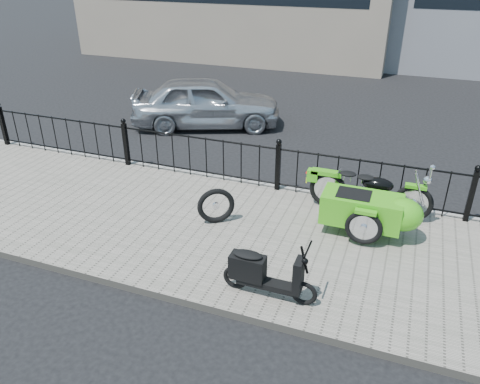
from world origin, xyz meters
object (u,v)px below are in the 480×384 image
at_px(scooter, 263,273).
at_px(spare_tire, 216,206).
at_px(motorcycle_sidecar, 373,207).
at_px(sedan_car, 206,102).

xyz_separation_m(scooter, spare_tire, (-1.37, 1.57, -0.02)).
bearing_deg(motorcycle_sidecar, scooter, -118.43).
bearing_deg(spare_tire, sedan_car, 116.07).
bearing_deg(scooter, sedan_car, 120.19).
distance_m(motorcycle_sidecar, spare_tire, 2.67).
distance_m(spare_tire, sedan_car, 5.52).
distance_m(motorcycle_sidecar, scooter, 2.55).
relative_size(scooter, sedan_car, 0.33).
height_order(motorcycle_sidecar, scooter, motorcycle_sidecar).
height_order(motorcycle_sidecar, spare_tire, motorcycle_sidecar).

